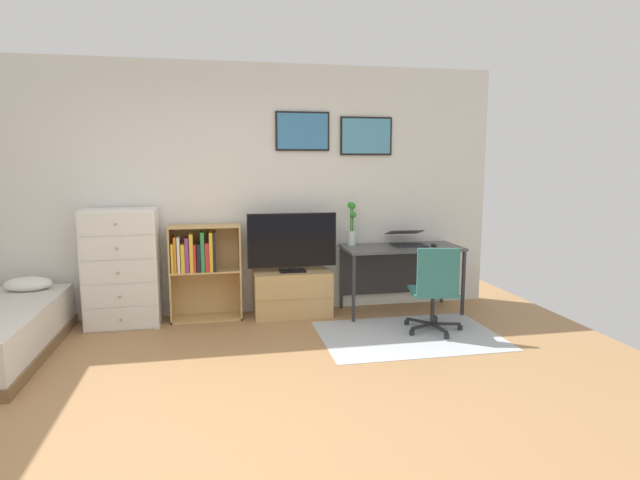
# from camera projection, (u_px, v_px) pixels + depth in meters

# --- Properties ---
(ground_plane) EXTENTS (7.20, 7.20, 0.00)m
(ground_plane) POSITION_uv_depth(u_px,v_px,m) (232.00, 413.00, 3.51)
(ground_plane) COLOR #A87A4C
(wall_back_with_posters) EXTENTS (6.12, 0.09, 2.70)m
(wall_back_with_posters) POSITION_uv_depth(u_px,v_px,m) (223.00, 190.00, 5.67)
(wall_back_with_posters) COLOR silver
(wall_back_with_posters) RESTS_ON ground_plane
(area_rug) EXTENTS (1.70, 1.20, 0.01)m
(area_rug) POSITION_uv_depth(u_px,v_px,m) (409.00, 335.00, 5.08)
(area_rug) COLOR #B2B7BC
(area_rug) RESTS_ON ground_plane
(dresser) EXTENTS (0.72, 0.46, 1.20)m
(dresser) POSITION_uv_depth(u_px,v_px,m) (122.00, 268.00, 5.32)
(dresser) COLOR white
(dresser) RESTS_ON ground_plane
(bookshelf) EXTENTS (0.74, 0.30, 1.01)m
(bookshelf) POSITION_uv_depth(u_px,v_px,m) (201.00, 263.00, 5.53)
(bookshelf) COLOR tan
(bookshelf) RESTS_ON ground_plane
(tv_stand) EXTENTS (0.83, 0.41, 0.49)m
(tv_stand) POSITION_uv_depth(u_px,v_px,m) (292.00, 293.00, 5.72)
(tv_stand) COLOR tan
(tv_stand) RESTS_ON ground_plane
(television) EXTENTS (0.96, 0.16, 0.63)m
(television) POSITION_uv_depth(u_px,v_px,m) (292.00, 242.00, 5.62)
(television) COLOR black
(television) RESTS_ON tv_stand
(desk) EXTENTS (1.29, 0.60, 0.74)m
(desk) POSITION_uv_depth(u_px,v_px,m) (399.00, 257.00, 5.88)
(desk) COLOR #4C4C4F
(desk) RESTS_ON ground_plane
(office_chair) EXTENTS (0.58, 0.57, 0.86)m
(office_chair) POSITION_uv_depth(u_px,v_px,m) (435.00, 287.00, 5.09)
(office_chair) COLOR #232326
(office_chair) RESTS_ON ground_plane
(laptop) EXTENTS (0.39, 0.42, 0.17)m
(laptop) POSITION_uv_depth(u_px,v_px,m) (407.00, 239.00, 5.87)
(laptop) COLOR #333338
(laptop) RESTS_ON desk
(computer_mouse) EXTENTS (0.06, 0.10, 0.03)m
(computer_mouse) POSITION_uv_depth(u_px,v_px,m) (434.00, 245.00, 5.79)
(computer_mouse) COLOR #262628
(computer_mouse) RESTS_ON desk
(bamboo_vase) EXTENTS (0.10, 0.11, 0.49)m
(bamboo_vase) POSITION_uv_depth(u_px,v_px,m) (352.00, 221.00, 5.82)
(bamboo_vase) COLOR silver
(bamboo_vase) RESTS_ON desk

